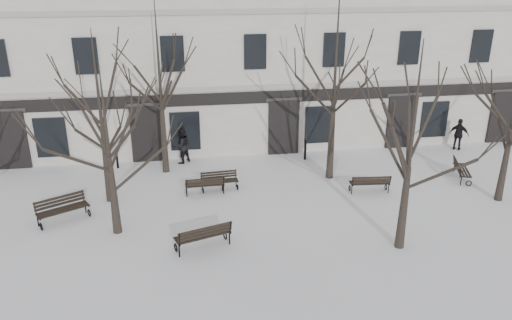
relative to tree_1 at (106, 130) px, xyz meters
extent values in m
plane|color=white|center=(4.35, -0.63, -4.03)|extent=(100.00, 100.00, 0.00)
cube|color=silver|center=(4.35, 12.37, 1.47)|extent=(40.00, 10.00, 11.00)
cube|color=#A29E95|center=(4.35, 7.34, -0.43)|extent=(40.00, 0.12, 0.25)
cube|color=#A29E95|center=(4.35, 7.34, 3.27)|extent=(40.00, 0.12, 0.25)
cube|color=black|center=(4.35, 7.33, -0.93)|extent=(40.00, 0.10, 0.60)
cube|color=black|center=(-5.65, 7.31, -2.58)|extent=(1.60, 0.22, 2.90)
cube|color=#2D2B28|center=(-5.65, 7.27, -1.08)|extent=(1.90, 0.08, 0.18)
cube|color=black|center=(-3.75, 7.32, -2.53)|extent=(1.50, 0.14, 2.00)
cube|color=black|center=(0.85, 7.31, -2.58)|extent=(1.60, 0.22, 2.90)
cube|color=#2D2B28|center=(0.85, 7.27, -1.08)|extent=(1.90, 0.08, 0.18)
cube|color=black|center=(2.75, 7.32, -2.53)|extent=(1.50, 0.14, 2.00)
cube|color=black|center=(7.85, 7.31, -2.58)|extent=(1.60, 0.22, 2.90)
cube|color=#2D2B28|center=(7.85, 7.27, -1.08)|extent=(1.90, 0.08, 0.18)
cube|color=black|center=(9.75, 7.32, -2.53)|extent=(1.50, 0.14, 2.00)
cube|color=black|center=(14.35, 7.31, -2.58)|extent=(1.60, 0.22, 2.90)
cube|color=#2D2B28|center=(14.35, 7.27, -1.08)|extent=(1.90, 0.08, 0.18)
cube|color=black|center=(16.25, 7.32, -2.53)|extent=(1.50, 0.14, 2.00)
cube|color=black|center=(20.35, 7.31, -2.58)|extent=(1.60, 0.22, 2.90)
cube|color=#2D2B28|center=(20.35, 7.27, -1.08)|extent=(1.90, 0.08, 0.18)
cube|color=black|center=(-1.65, 7.32, 1.37)|extent=(1.10, 0.14, 1.70)
cube|color=black|center=(2.35, 7.32, 1.37)|extent=(1.10, 0.14, 1.70)
cube|color=black|center=(6.35, 7.32, 1.37)|extent=(1.10, 0.14, 1.70)
cube|color=black|center=(10.35, 7.32, 1.37)|extent=(1.10, 0.14, 1.70)
cube|color=black|center=(14.35, 7.32, 1.37)|extent=(1.10, 0.14, 1.70)
cube|color=black|center=(18.35, 7.32, 1.37)|extent=(1.10, 0.14, 1.70)
cone|color=black|center=(0.00, 0.00, -2.67)|extent=(0.34, 0.34, 2.71)
cone|color=black|center=(10.00, -2.61, -2.50)|extent=(0.34, 0.34, 3.05)
cone|color=black|center=(15.78, 0.35, -2.58)|extent=(0.34, 0.34, 2.89)
cone|color=black|center=(-0.58, 2.84, -2.52)|extent=(0.34, 0.34, 3.00)
cone|color=black|center=(1.73, 5.72, -2.33)|extent=(0.34, 0.34, 3.40)
cone|color=black|center=(9.35, 3.80, -2.12)|extent=(0.34, 0.34, 3.81)
torus|color=black|center=(-2.86, 0.58, -3.87)|extent=(0.20, 0.30, 0.31)
cylinder|color=black|center=(-3.04, 0.92, -3.78)|extent=(0.05, 0.05, 0.49)
cube|color=black|center=(-2.95, 0.75, -3.54)|extent=(0.33, 0.55, 0.05)
torus|color=black|center=(-1.24, 1.47, -3.87)|extent=(0.20, 0.30, 0.31)
cylinder|color=black|center=(-1.43, 1.81, -3.78)|extent=(0.05, 0.05, 0.49)
cube|color=black|center=(-1.34, 1.64, -3.54)|extent=(0.33, 0.55, 0.05)
cube|color=black|center=(-2.03, 0.99, -3.52)|extent=(1.76, 1.02, 0.04)
cube|color=black|center=(-2.10, 1.12, -3.52)|extent=(1.76, 1.02, 0.04)
cube|color=black|center=(-2.17, 1.25, -3.52)|extent=(1.76, 1.02, 0.04)
cube|color=black|center=(-2.25, 1.38, -3.52)|extent=(1.76, 1.02, 0.04)
cube|color=black|center=(-2.27, 1.42, -3.38)|extent=(1.73, 0.97, 0.10)
cube|color=black|center=(-2.28, 1.44, -3.25)|extent=(1.73, 0.97, 0.10)
cube|color=black|center=(-2.29, 1.46, -3.12)|extent=(1.73, 0.97, 0.10)
cylinder|color=black|center=(-3.09, 1.00, -3.32)|extent=(0.11, 0.16, 0.54)
cylinder|color=black|center=(-1.47, 1.88, -3.32)|extent=(0.11, 0.16, 0.54)
torus|color=black|center=(3.94, -1.15, -3.87)|extent=(0.15, 0.32, 0.32)
cylinder|color=black|center=(4.06, -1.52, -3.78)|extent=(0.06, 0.06, 0.50)
cube|color=black|center=(4.00, -1.34, -3.53)|extent=(0.24, 0.59, 0.06)
torus|color=black|center=(2.15, -1.72, -3.87)|extent=(0.15, 0.32, 0.32)
cylinder|color=black|center=(2.27, -2.10, -3.78)|extent=(0.06, 0.06, 0.50)
cube|color=black|center=(2.21, -1.91, -3.53)|extent=(0.24, 0.59, 0.06)
cube|color=black|center=(3.03, -1.39, -3.51)|extent=(1.92, 0.70, 0.04)
cube|color=black|center=(3.08, -1.54, -3.51)|extent=(1.92, 0.70, 0.04)
cube|color=black|center=(3.13, -1.69, -3.51)|extent=(1.92, 0.70, 0.04)
cube|color=black|center=(3.17, -1.83, -3.51)|extent=(1.92, 0.70, 0.04)
cube|color=black|center=(3.19, -1.88, -3.36)|extent=(1.90, 0.65, 0.10)
cube|color=black|center=(3.19, -1.90, -3.23)|extent=(1.90, 0.65, 0.10)
cube|color=black|center=(3.20, -1.92, -3.10)|extent=(1.90, 0.65, 0.10)
cylinder|color=black|center=(4.09, -1.61, -3.31)|extent=(0.09, 0.16, 0.55)
cylinder|color=black|center=(2.30, -2.18, -3.31)|extent=(0.09, 0.16, 0.55)
torus|color=black|center=(11.43, 2.04, -3.89)|extent=(0.07, 0.28, 0.28)
cylinder|color=black|center=(11.40, 1.70, -3.81)|extent=(0.05, 0.05, 0.43)
cube|color=black|center=(11.41, 1.87, -3.59)|extent=(0.09, 0.53, 0.05)
torus|color=black|center=(9.80, 2.18, -3.89)|extent=(0.07, 0.28, 0.28)
cylinder|color=black|center=(9.77, 1.84, -3.81)|extent=(0.05, 0.05, 0.43)
cube|color=black|center=(9.78, 2.01, -3.59)|extent=(0.09, 0.53, 0.05)
cube|color=black|center=(10.62, 2.15, -3.57)|extent=(1.73, 0.23, 0.03)
cube|color=black|center=(10.61, 2.02, -3.57)|extent=(1.73, 0.23, 0.03)
cube|color=black|center=(10.59, 1.88, -3.57)|extent=(1.73, 0.23, 0.03)
cube|color=black|center=(10.58, 1.75, -3.57)|extent=(1.73, 0.23, 0.03)
cube|color=black|center=(10.58, 1.71, -3.45)|extent=(1.73, 0.18, 0.09)
cube|color=black|center=(10.58, 1.69, -3.33)|extent=(1.73, 0.18, 0.09)
cube|color=black|center=(10.58, 1.67, -3.22)|extent=(1.73, 0.18, 0.09)
cylinder|color=black|center=(11.39, 1.62, -3.40)|extent=(0.05, 0.14, 0.48)
cylinder|color=black|center=(9.76, 1.76, -3.40)|extent=(0.05, 0.14, 0.48)
torus|color=black|center=(3.37, 2.94, -3.90)|extent=(0.07, 0.27, 0.26)
cylinder|color=black|center=(3.34, 3.27, -3.82)|extent=(0.05, 0.05, 0.41)
cube|color=black|center=(3.35, 3.11, -3.62)|extent=(0.09, 0.50, 0.05)
torus|color=black|center=(4.90, 3.07, -3.90)|extent=(0.07, 0.27, 0.26)
cylinder|color=black|center=(4.87, 3.40, -3.82)|extent=(0.05, 0.05, 0.41)
cube|color=black|center=(4.89, 3.23, -3.62)|extent=(0.09, 0.50, 0.05)
cube|color=black|center=(4.14, 2.97, -3.60)|extent=(1.63, 0.21, 0.03)
cube|color=black|center=(4.13, 3.10, -3.60)|extent=(1.63, 0.21, 0.03)
cube|color=black|center=(4.12, 3.22, -3.60)|extent=(1.63, 0.21, 0.03)
cube|color=black|center=(4.11, 3.35, -3.60)|extent=(1.63, 0.21, 0.03)
cube|color=black|center=(4.10, 3.39, -3.48)|extent=(1.63, 0.17, 0.08)
cube|color=black|center=(4.10, 3.41, -3.37)|extent=(1.63, 0.17, 0.08)
cube|color=black|center=(4.10, 3.43, -3.26)|extent=(1.63, 0.17, 0.08)
cylinder|color=black|center=(3.33, 3.34, -3.44)|extent=(0.05, 0.13, 0.45)
cylinder|color=black|center=(4.87, 3.47, -3.44)|extent=(0.05, 0.13, 0.45)
torus|color=black|center=(4.24, 3.09, -3.89)|extent=(0.06, 0.27, 0.27)
cylinder|color=black|center=(4.25, 2.75, -3.81)|extent=(0.05, 0.05, 0.42)
cube|color=black|center=(4.24, 2.92, -3.60)|extent=(0.07, 0.52, 0.05)
torus|color=black|center=(2.64, 3.03, -3.89)|extent=(0.06, 0.27, 0.27)
cylinder|color=black|center=(2.65, 2.69, -3.81)|extent=(0.05, 0.05, 0.42)
cube|color=black|center=(2.65, 2.86, -3.60)|extent=(0.07, 0.52, 0.05)
cube|color=black|center=(3.44, 3.10, -3.58)|extent=(1.70, 0.14, 0.03)
cube|color=black|center=(3.44, 2.96, -3.58)|extent=(1.70, 0.14, 0.03)
cube|color=black|center=(3.45, 2.83, -3.58)|extent=(1.70, 0.14, 0.03)
cube|color=black|center=(3.45, 2.70, -3.58)|extent=(1.70, 0.14, 0.03)
cube|color=black|center=(3.45, 2.66, -3.46)|extent=(1.69, 0.09, 0.08)
cube|color=black|center=(3.45, 2.64, -3.35)|extent=(1.69, 0.09, 0.08)
cube|color=black|center=(3.45, 2.62, -3.23)|extent=(1.69, 0.09, 0.08)
cylinder|color=black|center=(4.25, 2.67, -3.41)|extent=(0.04, 0.14, 0.47)
cylinder|color=black|center=(2.65, 2.62, -3.41)|extent=(0.04, 0.14, 0.47)
torus|color=black|center=(15.31, 1.86, -3.89)|extent=(0.28, 0.14, 0.28)
cylinder|color=black|center=(14.98, 1.98, -3.81)|extent=(0.05, 0.05, 0.43)
cube|color=black|center=(15.14, 1.92, -3.59)|extent=(0.52, 0.22, 0.05)
torus|color=black|center=(15.84, 3.41, -3.89)|extent=(0.28, 0.14, 0.28)
cylinder|color=black|center=(15.52, 3.52, -3.81)|extent=(0.05, 0.05, 0.43)
cube|color=black|center=(15.68, 3.46, -3.59)|extent=(0.52, 0.22, 0.05)
cube|color=black|center=(15.61, 2.62, -3.57)|extent=(0.65, 1.66, 0.03)
cube|color=black|center=(15.48, 2.67, -3.57)|extent=(0.65, 1.66, 0.03)
cube|color=black|center=(15.36, 2.71, -3.57)|extent=(0.65, 1.66, 0.03)
cube|color=black|center=(15.23, 2.75, -3.57)|extent=(0.65, 1.66, 0.03)
cube|color=black|center=(15.19, 2.77, -3.45)|extent=(0.60, 1.65, 0.09)
cube|color=black|center=(15.17, 2.77, -3.33)|extent=(0.60, 1.65, 0.09)
cube|color=black|center=(15.15, 2.78, -3.22)|extent=(0.60, 1.65, 0.09)
cylinder|color=black|center=(14.91, 2.00, -3.40)|extent=(0.14, 0.08, 0.48)
cylinder|color=black|center=(15.44, 3.54, -3.40)|extent=(0.14, 0.08, 0.48)
cylinder|color=black|center=(-0.63, 6.52, -3.57)|extent=(0.11, 0.11, 0.92)
sphere|color=black|center=(-0.63, 6.52, -3.09)|extent=(0.13, 0.13, 0.13)
cylinder|color=black|center=(8.78, 6.24, -3.52)|extent=(0.12, 0.12, 1.01)
sphere|color=black|center=(8.78, 6.24, -3.00)|extent=(0.14, 0.14, 0.14)
imported|color=black|center=(2.52, 6.77, -4.03)|extent=(1.15, 1.12, 1.86)
imported|color=black|center=(17.30, 6.42, -4.03)|extent=(1.06, 0.96, 1.73)
camera|label=1|loc=(2.60, -17.05, 5.30)|focal=35.00mm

